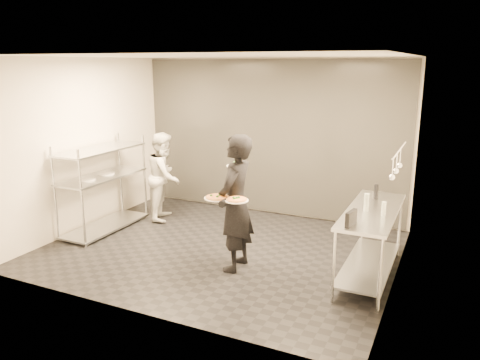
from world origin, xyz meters
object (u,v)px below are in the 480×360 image
at_px(chef, 164,176).
at_px(bottle_dark, 376,192).
at_px(bottle_green, 366,202).
at_px(pizza_plate_far, 237,200).
at_px(pos_monitor, 351,218).
at_px(waiter, 236,203).
at_px(salad_plate, 237,165).
at_px(bottle_clear, 384,209).
at_px(pass_rack, 103,184).
at_px(prep_counter, 371,232).
at_px(pizza_plate_near, 217,197).

distance_m(chef, bottle_dark, 3.71).
height_order(bottle_green, bottle_dark, bottle_green).
bearing_deg(pizza_plate_far, pos_monitor, -0.65).
relative_size(waiter, bottle_dark, 9.02).
bearing_deg(pizza_plate_far, waiter, 118.02).
bearing_deg(salad_plate, waiter, -67.83).
xyz_separation_m(chef, bottle_green, (3.66, -0.99, 0.26)).
bearing_deg(pizza_plate_far, salad_plate, 114.80).
height_order(salad_plate, bottle_clear, salad_plate).
relative_size(pass_rack, pizza_plate_far, 5.34).
bearing_deg(prep_counter, bottle_dark, 95.24).
height_order(waiter, pizza_plate_far, waiter).
relative_size(prep_counter, pos_monitor, 7.40).
height_order(waiter, chef, waiter).
height_order(pos_monitor, bottle_green, bottle_green).
xyz_separation_m(pass_rack, waiter, (2.65, -0.47, 0.15)).
bearing_deg(pass_rack, prep_counter, 0.03).
xyz_separation_m(waiter, salad_plate, (-0.12, 0.30, 0.45)).
bearing_deg(waiter, pass_rack, -102.50).
bearing_deg(pos_monitor, prep_counter, 90.30).
bearing_deg(pizza_plate_near, bottle_dark, 33.44).
xyz_separation_m(prep_counter, bottle_dark, (-0.05, 0.50, 0.40)).
distance_m(pizza_plate_near, bottle_dark, 2.15).
xyz_separation_m(waiter, bottle_dark, (1.63, 0.98, 0.11)).
xyz_separation_m(chef, bottle_clear, (3.89, -1.10, 0.24)).
relative_size(pizza_plate_near, bottle_dark, 1.67).
xyz_separation_m(bottle_green, bottle_dark, (0.02, 0.59, -0.01)).
bearing_deg(bottle_green, pizza_plate_near, -161.50).
xyz_separation_m(chef, pizza_plate_far, (2.17, -1.60, 0.27)).
bearing_deg(bottle_clear, waiter, -171.73).
bearing_deg(salad_plate, chef, 150.88).
bearing_deg(chef, prep_counter, -123.63).
bearing_deg(waiter, bottle_clear, 95.83).
bearing_deg(pos_monitor, bottle_green, 94.92).
xyz_separation_m(waiter, pizza_plate_far, (0.12, -0.23, 0.13)).
relative_size(pass_rack, chef, 1.04).
distance_m(pizza_plate_near, pos_monitor, 1.72).
height_order(bottle_green, bottle_clear, bottle_green).
relative_size(pizza_plate_far, pos_monitor, 1.23).
distance_m(salad_plate, bottle_clear, 1.99).
distance_m(pizza_plate_near, salad_plate, 0.61).
bearing_deg(pizza_plate_far, bottle_dark, 38.62).
distance_m(pizza_plate_near, bottle_green, 1.87).
bearing_deg(bottle_dark, pass_rack, -173.27).
distance_m(pass_rack, bottle_clear, 4.50).
height_order(chef, bottle_dark, chef).
bearing_deg(chef, bottle_dark, -116.21).
bearing_deg(prep_counter, pass_rack, -179.97).
relative_size(pos_monitor, bottle_clear, 1.37).
relative_size(pass_rack, bottle_green, 7.21).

